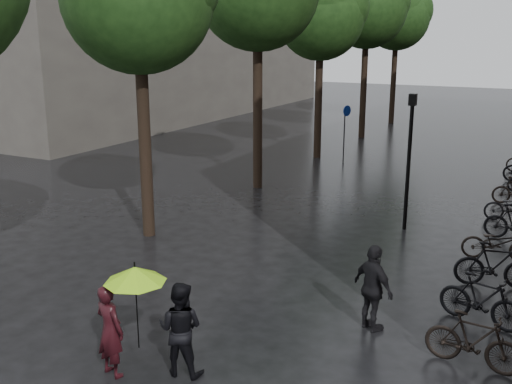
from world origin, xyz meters
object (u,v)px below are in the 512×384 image
Objects in this scene: person_burgundy at (110,330)px; pedestrian_walking at (373,288)px; person_black at (180,329)px; lamp_post at (410,149)px.

person_burgundy is 4.66m from pedestrian_walking.
person_black is 9.18m from lamp_post.
person_black is (0.96, 0.55, 0.01)m from person_burgundy.
lamp_post is at bearing -91.39° from person_burgundy.
pedestrian_walking is (3.22, 3.38, 0.05)m from person_burgundy.
person_black reaches higher than person_burgundy.
lamp_post is (-0.92, 6.13, 1.46)m from pedestrian_walking.
lamp_post is at bearing -109.43° from person_black.
lamp_post reaches higher than person_black.
pedestrian_walking is 6.37m from lamp_post.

